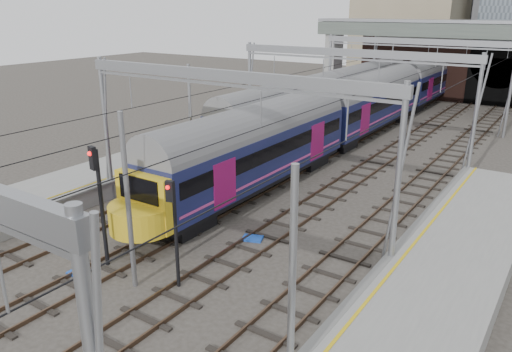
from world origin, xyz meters
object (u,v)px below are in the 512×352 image
Objects in this scene: train_second at (331,98)px; train_main at (404,89)px; signal_near_left at (99,193)px; signal_near_centre at (174,220)px.

train_main is at bearing 64.81° from train_second.
signal_near_left is 1.18× the size of signal_near_centre.
train_main is at bearing 102.98° from signal_near_left.
train_main is 37.91m from signal_near_left.
train_main is 37.69m from signal_near_centre.
train_second is 29.65m from signal_near_left.
train_main is 9.40m from train_second.
train_second is (-4.00, -8.50, -0.09)m from train_main.
train_second is at bearing -115.19° from train_main.
signal_near_left reaches higher than train_second.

